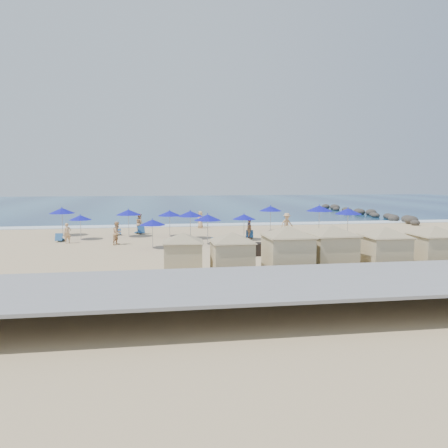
{
  "coord_description": "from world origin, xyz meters",
  "views": [
    {
      "loc": [
        -4.06,
        -30.69,
        5.02
      ],
      "look_at": [
        1.25,
        3.0,
        1.44
      ],
      "focal_mm": 35.0,
      "sensor_mm": 36.0,
      "label": 1
    }
  ],
  "objects_px": {
    "trash_bin": "(260,249)",
    "umbrella_0": "(62,211)",
    "umbrella_6": "(190,214)",
    "umbrella_3": "(128,212)",
    "beachgoer_2": "(249,229)",
    "beachgoer_5": "(117,233)",
    "umbrella_9": "(319,208)",
    "beachgoer_0": "(67,233)",
    "umbrella_2": "(152,222)",
    "beachgoer_1": "(140,224)",
    "umbrella_1": "(80,218)",
    "beachgoer_3": "(287,223)",
    "beachgoer_4": "(200,220)",
    "umbrella_5": "(208,217)",
    "cabana_1": "(232,250)",
    "cabana_5": "(434,243)",
    "umbrella_10": "(348,211)",
    "umbrella_7": "(244,217)",
    "cabana_2": "(288,245)",
    "cabana_0": "(183,250)",
    "umbrella_8": "(270,209)",
    "umbrella_4": "(170,213)",
    "rock_jetty": "(364,213)",
    "cabana_4": "(385,245)",
    "cabana_3": "(331,244)"
  },
  "relations": [
    {
      "from": "trash_bin",
      "to": "umbrella_0",
      "type": "bearing_deg",
      "value": 145.54
    },
    {
      "from": "umbrella_6",
      "to": "umbrella_3",
      "type": "bearing_deg",
      "value": 157.71
    },
    {
      "from": "beachgoer_2",
      "to": "beachgoer_5",
      "type": "distance_m",
      "value": 10.59
    },
    {
      "from": "umbrella_6",
      "to": "umbrella_9",
      "type": "distance_m",
      "value": 11.76
    },
    {
      "from": "umbrella_0",
      "to": "umbrella_6",
      "type": "bearing_deg",
      "value": -19.07
    },
    {
      "from": "beachgoer_0",
      "to": "umbrella_2",
      "type": "bearing_deg",
      "value": -59.21
    },
    {
      "from": "umbrella_6",
      "to": "beachgoer_1",
      "type": "distance_m",
      "value": 5.95
    },
    {
      "from": "umbrella_1",
      "to": "umbrella_9",
      "type": "relative_size",
      "value": 0.78
    },
    {
      "from": "beachgoer_3",
      "to": "beachgoer_4",
      "type": "bearing_deg",
      "value": 125.04
    },
    {
      "from": "trash_bin",
      "to": "umbrella_9",
      "type": "height_order",
      "value": "umbrella_9"
    },
    {
      "from": "umbrella_1",
      "to": "umbrella_5",
      "type": "relative_size",
      "value": 0.88
    },
    {
      "from": "cabana_1",
      "to": "cabana_5",
      "type": "bearing_deg",
      "value": -0.37
    },
    {
      "from": "umbrella_6",
      "to": "umbrella_10",
      "type": "height_order",
      "value": "umbrella_10"
    },
    {
      "from": "cabana_5",
      "to": "umbrella_3",
      "type": "bearing_deg",
      "value": 134.09
    },
    {
      "from": "umbrella_1",
      "to": "umbrella_10",
      "type": "distance_m",
      "value": 22.29
    },
    {
      "from": "umbrella_7",
      "to": "beachgoer_1",
      "type": "distance_m",
      "value": 10.13
    },
    {
      "from": "cabana_2",
      "to": "umbrella_6",
      "type": "height_order",
      "value": "cabana_2"
    },
    {
      "from": "umbrella_7",
      "to": "cabana_5",
      "type": "bearing_deg",
      "value": -61.88
    },
    {
      "from": "umbrella_1",
      "to": "umbrella_3",
      "type": "distance_m",
      "value": 3.99
    },
    {
      "from": "umbrella_2",
      "to": "umbrella_10",
      "type": "distance_m",
      "value": 16.6
    },
    {
      "from": "cabana_2",
      "to": "cabana_0",
      "type": "bearing_deg",
      "value": 169.41
    },
    {
      "from": "beachgoer_4",
      "to": "umbrella_8",
      "type": "bearing_deg",
      "value": 47.58
    },
    {
      "from": "umbrella_9",
      "to": "cabana_2",
      "type": "bearing_deg",
      "value": -115.98
    },
    {
      "from": "umbrella_3",
      "to": "umbrella_4",
      "type": "relative_size",
      "value": 1.05
    },
    {
      "from": "beachgoer_0",
      "to": "beachgoer_3",
      "type": "height_order",
      "value": "beachgoer_3"
    },
    {
      "from": "umbrella_7",
      "to": "beachgoer_4",
      "type": "height_order",
      "value": "umbrella_7"
    },
    {
      "from": "rock_jetty",
      "to": "trash_bin",
      "type": "height_order",
      "value": "rock_jetty"
    },
    {
      "from": "rock_jetty",
      "to": "umbrella_2",
      "type": "relative_size",
      "value": 12.31
    },
    {
      "from": "cabana_4",
      "to": "beachgoer_0",
      "type": "relative_size",
      "value": 2.83
    },
    {
      "from": "umbrella_2",
      "to": "beachgoer_1",
      "type": "relative_size",
      "value": 1.17
    },
    {
      "from": "cabana_0",
      "to": "beachgoer_1",
      "type": "distance_m",
      "value": 18.57
    },
    {
      "from": "beachgoer_4",
      "to": "umbrella_4",
      "type": "bearing_deg",
      "value": -41.31
    },
    {
      "from": "trash_bin",
      "to": "umbrella_3",
      "type": "relative_size",
      "value": 0.34
    },
    {
      "from": "umbrella_2",
      "to": "beachgoer_4",
      "type": "height_order",
      "value": "umbrella_2"
    },
    {
      "from": "trash_bin",
      "to": "beachgoer_3",
      "type": "height_order",
      "value": "beachgoer_3"
    },
    {
      "from": "trash_bin",
      "to": "beachgoer_0",
      "type": "relative_size",
      "value": 0.53
    },
    {
      "from": "beachgoer_0",
      "to": "beachgoer_4",
      "type": "height_order",
      "value": "beachgoer_4"
    },
    {
      "from": "umbrella_1",
      "to": "beachgoer_0",
      "type": "xyz_separation_m",
      "value": [
        -0.68,
        -1.97,
        -1.03
      ]
    },
    {
      "from": "umbrella_9",
      "to": "beachgoer_4",
      "type": "xyz_separation_m",
      "value": [
        -10.06,
        6.45,
        -1.47
      ]
    },
    {
      "from": "umbrella_4",
      "to": "umbrella_10",
      "type": "height_order",
      "value": "umbrella_10"
    },
    {
      "from": "umbrella_7",
      "to": "umbrella_8",
      "type": "relative_size",
      "value": 0.88
    },
    {
      "from": "cabana_5",
      "to": "beachgoer_2",
      "type": "distance_m",
      "value": 15.79
    },
    {
      "from": "cabana_3",
      "to": "beachgoer_2",
      "type": "height_order",
      "value": "cabana_3"
    },
    {
      "from": "umbrella_0",
      "to": "umbrella_6",
      "type": "height_order",
      "value": "umbrella_0"
    },
    {
      "from": "umbrella_10",
      "to": "beachgoer_0",
      "type": "xyz_separation_m",
      "value": [
        -22.84,
        0.37,
        -1.46
      ]
    },
    {
      "from": "cabana_4",
      "to": "umbrella_1",
      "type": "distance_m",
      "value": 24.08
    },
    {
      "from": "cabana_0",
      "to": "umbrella_6",
      "type": "xyz_separation_m",
      "value": [
        1.5,
        14.37,
        0.65
      ]
    },
    {
      "from": "umbrella_10",
      "to": "beachgoer_4",
      "type": "distance_m",
      "value": 14.78
    },
    {
      "from": "umbrella_4",
      "to": "beachgoer_5",
      "type": "height_order",
      "value": "umbrella_4"
    },
    {
      "from": "umbrella_1",
      "to": "umbrella_8",
      "type": "relative_size",
      "value": 0.84
    }
  ]
}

